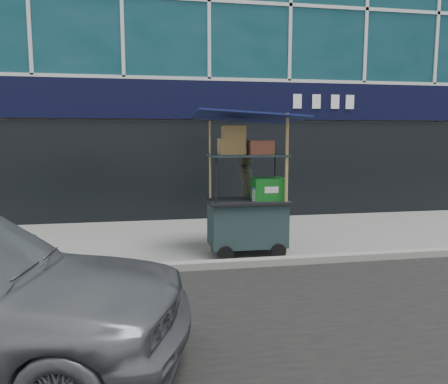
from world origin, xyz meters
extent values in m
plane|color=slate|center=(0.00, 0.00, 0.00)|extent=(80.00, 80.00, 0.00)
cube|color=gray|center=(0.00, -0.20, 0.06)|extent=(80.00, 0.18, 0.12)
cube|color=slate|center=(0.00, 7.00, 6.00)|extent=(16.00, 6.00, 12.00)
cube|color=black|center=(0.00, 3.86, 2.90)|extent=(15.68, 0.06, 0.90)
cube|color=black|center=(0.00, 3.90, 1.20)|extent=(15.68, 0.04, 2.40)
cube|color=#182829|center=(0.15, 0.54, 0.54)|extent=(1.29, 0.76, 0.75)
cylinder|color=black|center=(-0.30, 0.14, 0.13)|extent=(0.26, 0.05, 0.26)
cylinder|color=black|center=(0.61, 0.14, 0.13)|extent=(0.26, 0.05, 0.26)
cube|color=black|center=(0.15, 0.54, 0.94)|extent=(1.38, 0.84, 0.04)
cylinder|color=black|center=(-0.44, 0.21, 1.32)|extent=(0.03, 0.03, 0.81)
cylinder|color=black|center=(0.75, 0.21, 1.32)|extent=(0.03, 0.03, 0.81)
cylinder|color=black|center=(-0.44, 0.86, 1.32)|extent=(0.03, 0.03, 0.81)
cylinder|color=black|center=(0.74, 0.86, 1.32)|extent=(0.03, 0.03, 0.81)
cube|color=#182829|center=(0.15, 0.54, 1.72)|extent=(1.29, 0.76, 0.03)
cylinder|color=olive|center=(0.75, 0.21, 1.21)|extent=(0.05, 0.05, 2.42)
cylinder|color=olive|center=(-0.44, 0.86, 1.16)|extent=(0.04, 0.04, 2.32)
cube|color=#0C1245|center=(0.15, 0.54, 2.37)|extent=(1.84, 1.30, 0.21)
cube|color=#0E5C17|center=(0.51, 0.48, 1.15)|extent=(0.54, 0.38, 0.38)
cylinder|color=silver|center=(0.22, 0.32, 1.07)|extent=(0.07, 0.07, 0.22)
cylinder|color=#173EAF|center=(0.22, 0.32, 1.19)|extent=(0.03, 0.03, 0.02)
cube|color=olive|center=(-0.12, 0.59, 1.88)|extent=(0.43, 0.32, 0.27)
cube|color=#8C5E3D|center=(0.37, 0.48, 1.86)|extent=(0.41, 0.30, 0.24)
cube|color=olive|center=(-0.09, 0.57, 2.12)|extent=(0.38, 0.28, 0.22)
imported|color=#28291E|center=(0.36, 1.46, 0.89)|extent=(0.56, 0.73, 1.78)
camera|label=1|loc=(-1.58, -6.72, 2.07)|focal=35.00mm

